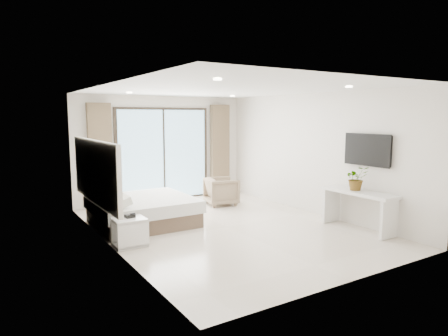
# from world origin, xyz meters

# --- Properties ---
(ground) EXTENTS (6.20, 6.20, 0.00)m
(ground) POSITION_xyz_m (0.00, 0.00, 0.00)
(ground) COLOR beige
(ground) RESTS_ON ground
(room_shell) EXTENTS (4.62, 6.22, 2.72)m
(room_shell) POSITION_xyz_m (-0.20, 0.84, 1.58)
(room_shell) COLOR silver
(room_shell) RESTS_ON ground
(bed) EXTENTS (1.92, 1.83, 0.68)m
(bed) POSITION_xyz_m (-1.35, 1.10, 0.28)
(bed) COLOR brown
(bed) RESTS_ON ground
(nightstand) EXTENTS (0.53, 0.44, 0.48)m
(nightstand) POSITION_xyz_m (-2.02, -0.10, 0.24)
(nightstand) COLOR white
(nightstand) RESTS_ON ground
(phone) EXTENTS (0.18, 0.14, 0.05)m
(phone) POSITION_xyz_m (-1.99, -0.05, 0.51)
(phone) COLOR black
(phone) RESTS_ON nightstand
(console_desk) EXTENTS (0.47, 1.51, 0.77)m
(console_desk) POSITION_xyz_m (2.04, -1.51, 0.56)
(console_desk) COLOR white
(console_desk) RESTS_ON ground
(plant) EXTENTS (0.58, 0.60, 0.36)m
(plant) POSITION_xyz_m (2.04, -1.43, 0.95)
(plant) COLOR #33662D
(plant) RESTS_ON console_desk
(armchair) EXTENTS (0.81, 0.85, 0.74)m
(armchair) POSITION_xyz_m (0.98, 1.79, 0.37)
(armchair) COLOR #897359
(armchair) RESTS_ON ground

